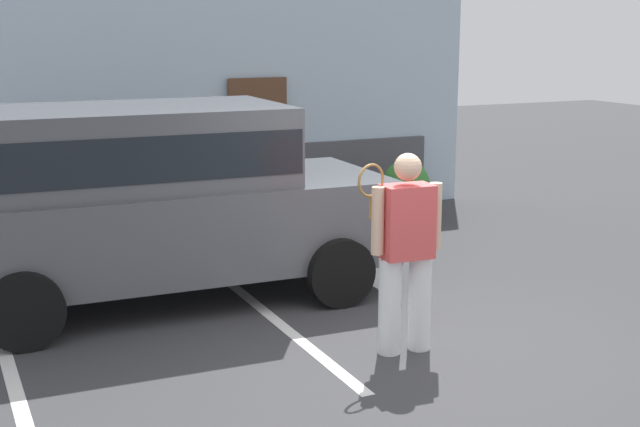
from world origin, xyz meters
TOP-DOWN VIEW (x-y plane):
  - ground_plane at (0.00, 0.00)m, footprint 40.00×40.00m
  - parking_stripe_0 at (-3.29, 1.50)m, footprint 0.12×4.40m
  - parking_stripe_1 at (-0.78, 1.50)m, footprint 0.12×4.40m
  - house_frontage at (0.01, 5.83)m, footprint 8.49×0.40m
  - parked_suv at (-1.63, 2.41)m, footprint 4.65×2.25m
  - tennis_player_man at (-0.04, 0.02)m, footprint 0.79×0.30m
  - potted_plant_by_porch at (2.60, 4.51)m, footprint 0.70×0.70m

SIDE VIEW (x-z plane):
  - ground_plane at x=0.00m, z-range 0.00..0.00m
  - parking_stripe_0 at x=-3.29m, z-range 0.00..0.01m
  - parking_stripe_1 at x=-0.78m, z-range 0.00..0.01m
  - potted_plant_by_porch at x=2.60m, z-range 0.05..0.97m
  - tennis_player_man at x=-0.04m, z-range 0.04..1.82m
  - parked_suv at x=-1.63m, z-range 0.12..2.17m
  - house_frontage at x=0.01m, z-range -0.10..3.16m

